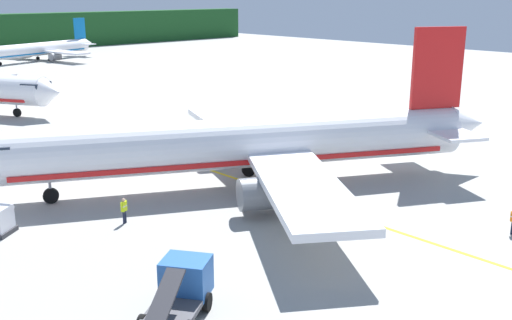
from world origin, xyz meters
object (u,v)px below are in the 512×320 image
(crew_marshaller, at_px, (124,209))
(airliner_foreground, at_px, (245,144))
(airliner_far_taxiway, at_px, (40,49))
(service_truck_fuel, at_px, (180,292))

(crew_marshaller, bearing_deg, airliner_foreground, 0.68)
(airliner_foreground, bearing_deg, airliner_far_taxiway, 74.26)
(airliner_foreground, distance_m, airliner_far_taxiway, 99.23)
(airliner_foreground, relative_size, crew_marshaller, 22.36)
(service_truck_fuel, distance_m, crew_marshaller, 12.48)
(airliner_foreground, distance_m, crew_marshaller, 11.02)
(airliner_far_taxiway, xyz_separation_m, service_truck_fuel, (-41.89, -107.38, -1.32))
(service_truck_fuel, xyz_separation_m, crew_marshaller, (4.22, 11.75, -0.18))
(airliner_foreground, relative_size, airliner_far_taxiway, 1.26)
(airliner_far_taxiway, bearing_deg, airliner_foreground, -105.74)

